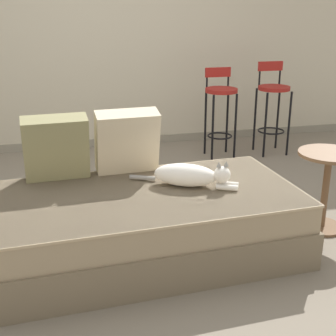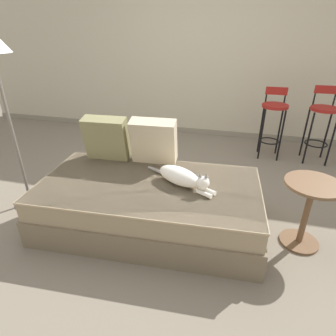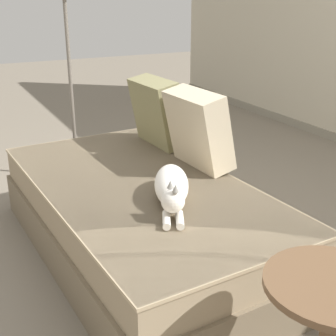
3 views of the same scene
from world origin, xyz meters
The scene contains 10 objects.
ground_plane centered at (0.00, 0.00, 0.00)m, with size 16.00×16.00×0.00m, color slate.
wall_back_panel centered at (0.00, 2.25, 1.30)m, with size 8.00×0.10×2.60m, color beige.
wall_baseboard_trim centered at (0.00, 2.20, 0.04)m, with size 8.00×0.02×0.09m, color gray.
couch centered at (0.00, -0.40, 0.23)m, with size 2.01×1.14×0.44m.
throw_pillow_corner centered at (-0.56, -0.02, 0.67)m, with size 0.44×0.26×0.45m.
throw_pillow_middle centered at (-0.07, 0.01, 0.67)m, with size 0.45×0.27×0.46m.
cat centered at (0.29, -0.35, 0.52)m, with size 0.68×0.41×0.19m.
bar_stool_near_window centered at (1.16, 1.52, 0.60)m, with size 0.34×0.34×0.95m.
bar_stool_by_doorway centered at (1.76, 1.52, 0.60)m, with size 0.34×0.34×0.99m.
side_table centered at (1.32, -0.32, 0.38)m, with size 0.44×0.44×0.59m.
Camera 2 is at (0.69, -2.42, 1.67)m, focal length 30.00 mm.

